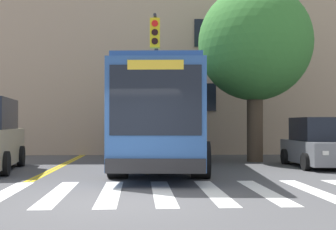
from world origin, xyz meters
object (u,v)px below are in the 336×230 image
car_grey_far_lane (319,144)px  car_black_behind_bus (156,136)px  traffic_light_overhead (156,65)px  street_tree_curbside_large (255,44)px  city_bus (163,116)px

car_grey_far_lane → car_black_behind_bus: car_grey_far_lane is taller
car_black_behind_bus → traffic_light_overhead: (-0.17, -8.64, 3.05)m
car_grey_far_lane → car_black_behind_bus: 11.61m
car_grey_far_lane → traffic_light_overhead: bearing=166.7°
street_tree_curbside_large → car_grey_far_lane: bearing=-54.3°
car_black_behind_bus → traffic_light_overhead: 9.16m
city_bus → traffic_light_overhead: (-0.26, 1.05, 2.02)m
traffic_light_overhead → street_tree_curbside_large: (4.17, 1.10, 1.05)m
city_bus → car_black_behind_bus: size_ratio=2.98×
city_bus → street_tree_curbside_large: 5.41m
car_grey_far_lane → car_black_behind_bus: bearing=120.0°
street_tree_curbside_large → city_bus: bearing=-151.2°
car_grey_far_lane → street_tree_curbside_large: street_tree_curbside_large is taller
city_bus → car_black_behind_bus: (-0.09, 9.69, -1.03)m
city_bus → car_black_behind_bus: bearing=90.6°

